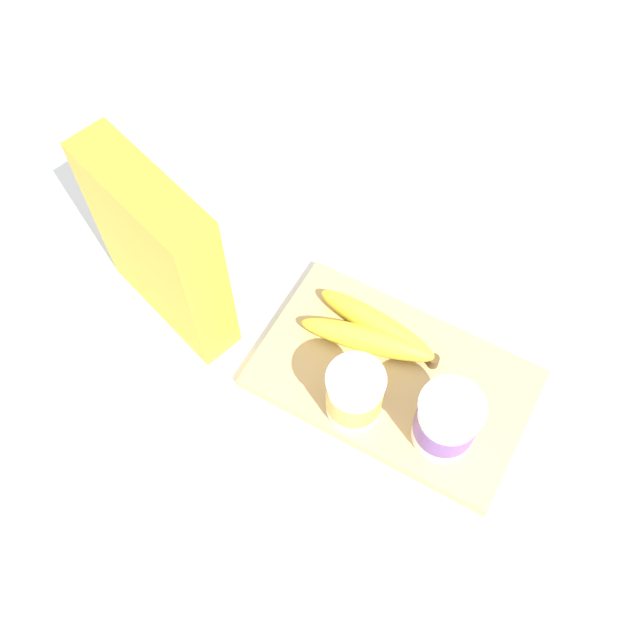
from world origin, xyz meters
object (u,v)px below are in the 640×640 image
object	(u,v)px
cutting_board	(394,379)
banana_bunch	(372,332)
cereal_box	(160,250)
yogurt_cup_front	(446,422)
yogurt_cup_back	(355,394)

from	to	relation	value
cutting_board	banana_bunch	xyz separation A→B (m)	(0.05, -0.03, 0.03)
cereal_box	yogurt_cup_front	bearing A→B (deg)	-163.19
yogurt_cup_front	cereal_box	bearing A→B (deg)	-0.60
cereal_box	yogurt_cup_front	world-z (taller)	cereal_box
cereal_box	yogurt_cup_front	distance (m)	0.40
yogurt_cup_back	banana_bunch	bearing A→B (deg)	-75.69
banana_bunch	yogurt_cup_front	bearing A→B (deg)	150.19
cutting_board	yogurt_cup_back	world-z (taller)	yogurt_cup_back
yogurt_cup_front	banana_bunch	xyz separation A→B (m)	(0.13, -0.08, -0.03)
yogurt_cup_front	yogurt_cup_back	xyz separation A→B (m)	(0.11, 0.02, -0.00)
cutting_board	yogurt_cup_back	bearing A→B (deg)	69.14
banana_bunch	yogurt_cup_back	bearing A→B (deg)	104.31
cutting_board	banana_bunch	world-z (taller)	banana_bunch
yogurt_cup_front	yogurt_cup_back	distance (m)	0.11
cereal_box	banana_bunch	world-z (taller)	cereal_box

